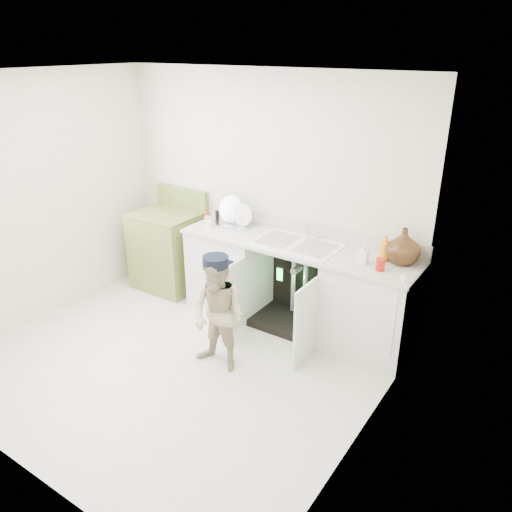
% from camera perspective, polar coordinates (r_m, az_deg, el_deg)
% --- Properties ---
extents(ground, '(3.50, 3.50, 0.00)m').
position_cam_1_polar(ground, '(4.74, -9.12, -12.01)').
color(ground, beige).
rests_on(ground, ground).
extents(room_shell, '(6.00, 5.50, 1.26)m').
position_cam_1_polar(room_shell, '(4.15, -10.20, 2.24)').
color(room_shell, silver).
rests_on(room_shell, ground).
extents(counter_run, '(2.44, 1.02, 1.22)m').
position_cam_1_polar(counter_run, '(5.04, 4.78, -3.19)').
color(counter_run, silver).
rests_on(counter_run, ground).
extents(avocado_stove, '(0.74, 0.65, 1.15)m').
position_cam_1_polar(avocado_stove, '(5.96, -9.90, 0.83)').
color(avocado_stove, olive).
rests_on(avocado_stove, ground).
extents(repair_worker, '(0.51, 0.87, 1.07)m').
position_cam_1_polar(repair_worker, '(4.37, -4.30, -6.65)').
color(repair_worker, '#BFB389').
rests_on(repair_worker, ground).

